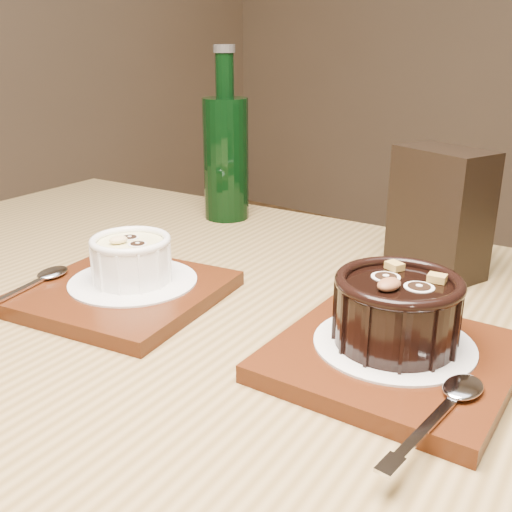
% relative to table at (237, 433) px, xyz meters
% --- Properties ---
extents(table, '(1.27, 0.91, 0.75)m').
position_rel_table_xyz_m(table, '(0.00, 0.00, 0.00)').
color(table, brown).
rests_on(table, ground).
extents(tray_left, '(0.21, 0.21, 0.01)m').
position_rel_table_xyz_m(tray_left, '(-0.15, 0.00, 0.10)').
color(tray_left, '#481E0C').
rests_on(tray_left, table).
extents(doily_left, '(0.13, 0.13, 0.00)m').
position_rel_table_xyz_m(doily_left, '(-0.15, 0.02, 0.11)').
color(doily_left, white).
rests_on(doily_left, tray_left).
extents(ramekin_white, '(0.08, 0.08, 0.05)m').
position_rel_table_xyz_m(ramekin_white, '(-0.15, 0.02, 0.13)').
color(ramekin_white, white).
rests_on(ramekin_white, doily_left).
extents(spoon_left, '(0.06, 0.14, 0.01)m').
position_rel_table_xyz_m(spoon_left, '(-0.22, -0.06, 0.11)').
color(spoon_left, silver).
rests_on(spoon_left, tray_left).
extents(tray_right, '(0.19, 0.19, 0.01)m').
position_rel_table_xyz_m(tray_right, '(0.12, 0.05, 0.10)').
color(tray_right, '#481E0C').
rests_on(tray_right, table).
extents(doily_right, '(0.13, 0.13, 0.00)m').
position_rel_table_xyz_m(doily_right, '(0.12, 0.06, 0.11)').
color(doily_right, white).
rests_on(doily_right, tray_right).
extents(ramekin_dark, '(0.10, 0.10, 0.06)m').
position_rel_table_xyz_m(ramekin_dark, '(0.12, 0.06, 0.14)').
color(ramekin_dark, black).
rests_on(ramekin_dark, doily_right).
extents(spoon_right, '(0.03, 0.13, 0.01)m').
position_rel_table_xyz_m(spoon_right, '(0.19, -0.01, 0.11)').
color(spoon_right, silver).
rests_on(spoon_right, tray_right).
extents(condiment_stand, '(0.11, 0.09, 0.14)m').
position_rel_table_xyz_m(condiment_stand, '(0.07, 0.27, 0.16)').
color(condiment_stand, black).
rests_on(condiment_stand, table).
extents(green_bottle, '(0.06, 0.06, 0.24)m').
position_rel_table_xyz_m(green_bottle, '(-0.26, 0.30, 0.18)').
color(green_bottle, black).
rests_on(green_bottle, table).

